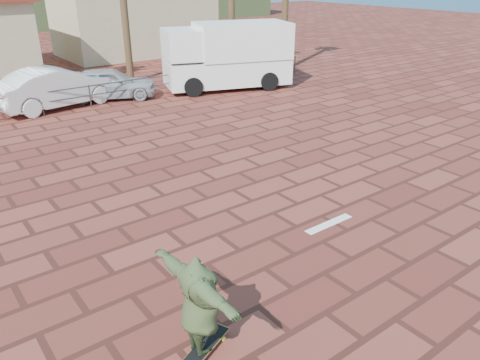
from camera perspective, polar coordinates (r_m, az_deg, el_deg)
name	(u,v)px	position (r m, az deg, el deg)	size (l,w,h in m)	color
ground	(273,213)	(11.58, 4.07, -4.05)	(120.00, 120.00, 0.00)	brown
paint_stripe	(329,224)	(11.28, 10.79, -5.26)	(1.40, 0.22, 0.01)	white
guardrail	(90,92)	(21.29, -17.87, 10.13)	(24.06, 0.06, 1.00)	#47494F
building_east	(134,16)	(35.01, -12.75, 18.96)	(10.60, 6.60, 5.00)	beige
longboard	(202,351)	(7.73, -4.70, -20.01)	(1.27, 0.75, 0.12)	olive
skateboarder	(200,305)	(7.14, -4.94, -14.97)	(2.10, 0.57, 1.71)	#364525
campervan	(228,54)	(23.81, -1.50, 15.05)	(6.54, 4.34, 3.14)	white
car_silver	(109,83)	(22.64, -15.69, 11.28)	(1.68, 4.18, 1.42)	#AEB0B5
car_white	(58,87)	(21.89, -21.34, 10.50)	(1.82, 5.21, 1.72)	white
street_sign	(269,51)	(26.15, 3.58, 15.37)	(0.42, 0.08, 2.05)	gray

